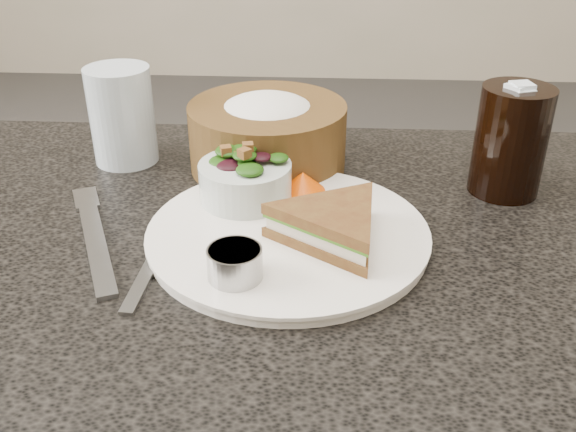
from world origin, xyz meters
The scene contains 10 objects.
dinner_plate centered at (0.00, 0.02, 0.76)m, with size 0.30×0.30×0.01m, color white.
sandwich centered at (0.05, 0.00, 0.78)m, with size 0.15×0.15×0.04m, color brown, non-canonical shape.
salad_bowl centered at (-0.06, 0.09, 0.79)m, with size 0.11×0.11×0.06m, color silver, non-canonical shape.
dressing_ramekin centered at (-0.05, -0.07, 0.78)m, with size 0.05×0.05×0.03m, color #979898.
orange_wedge centered at (0.01, 0.11, 0.78)m, with size 0.06×0.06×0.02m, color #E84B01.
fork centered at (-0.21, 0.00, 0.75)m, with size 0.02×0.21×0.01m, color #9B9DA2.
knife centered at (-0.14, -0.02, 0.75)m, with size 0.01×0.21×0.00m, color gray.
bread_basket centered at (-0.04, 0.21, 0.81)m, with size 0.21×0.21×0.12m, color brown, non-canonical shape.
cola_glass centered at (0.26, 0.15, 0.82)m, with size 0.08×0.08×0.14m, color black, non-canonical shape.
water_glass centered at (-0.23, 0.21, 0.81)m, with size 0.08×0.08×0.13m, color silver.
Camera 1 is at (0.03, -0.58, 1.12)m, focal length 40.00 mm.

